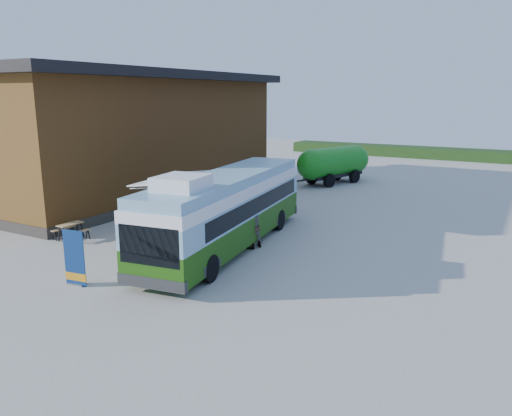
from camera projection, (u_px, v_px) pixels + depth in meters
The scene contains 10 objects.
ground at pixel (166, 264), 18.44m from camera, with size 100.00×100.00×0.00m, color #BCB7AD.
barn at pixel (135, 136), 31.17m from camera, with size 9.60×21.20×7.50m.
hedge at pixel (493, 156), 46.77m from camera, with size 40.00×3.00×1.00m, color #264419.
bus at pixel (227, 208), 20.13m from camera, with size 3.95×11.64×3.51m.
awning at pixel (182, 180), 21.35m from camera, with size 3.07×4.38×0.51m.
banner at pixel (75, 263), 16.23m from camera, with size 0.82×0.26×1.89m.
picnic_table at pixel (71, 228), 21.48m from camera, with size 1.31×1.18×0.72m.
person_a at pixel (232, 211), 22.90m from camera, with size 0.66×0.43×1.81m, color #999999.
person_b at pixel (252, 226), 20.21m from camera, with size 0.89×0.70×1.84m, color #999999.
slurry_tanker at pixel (334, 163), 34.97m from camera, with size 3.57×6.63×2.56m.
Camera 1 is at (11.53, -13.61, 6.13)m, focal length 35.00 mm.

